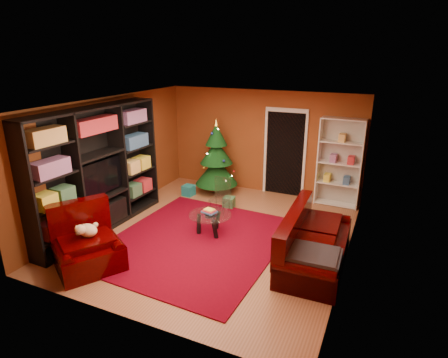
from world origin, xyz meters
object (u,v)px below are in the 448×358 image
at_px(gift_box_red, 216,186).
at_px(dog, 88,230).
at_px(rug, 196,241).
at_px(christmas_tree, 216,157).
at_px(gift_box_green, 229,202).
at_px(white_bookshelf, 340,163).
at_px(media_unit, 97,170).
at_px(armchair, 87,244).
at_px(acrylic_chair, 220,199).
at_px(coffee_table, 210,224).
at_px(sofa, 316,238).
at_px(gift_box_teal, 189,190).

relative_size(gift_box_red, dog, 0.60).
bearing_deg(rug, christmas_tree, 106.87).
xyz_separation_m(gift_box_green, white_bookshelf, (2.26, 1.21, 0.91)).
height_order(media_unit, armchair, media_unit).
relative_size(rug, dog, 8.99).
relative_size(media_unit, armchair, 2.91).
bearing_deg(acrylic_chair, christmas_tree, 116.67).
height_order(gift_box_red, armchair, armchair).
xyz_separation_m(rug, coffee_table, (0.12, 0.41, 0.21)).
distance_m(dog, coffee_table, 2.34).
height_order(armchair, sofa, sofa).
distance_m(christmas_tree, gift_box_green, 1.33).
bearing_deg(acrylic_chair, sofa, -27.40).
height_order(gift_box_teal, gift_box_red, gift_box_teal).
xyz_separation_m(gift_box_red, armchair, (-0.36, -4.21, 0.32)).
height_order(coffee_table, acrylic_chair, acrylic_chair).
height_order(media_unit, gift_box_red, media_unit).
xyz_separation_m(christmas_tree, gift_box_teal, (-0.55, -0.51, -0.80)).
relative_size(media_unit, acrylic_chair, 4.29).
height_order(gift_box_teal, coffee_table, coffee_table).
xyz_separation_m(gift_box_teal, gift_box_red, (0.47, 0.61, -0.01)).
distance_m(sofa, acrylic_chair, 2.60).
relative_size(media_unit, dog, 8.13).
distance_m(rug, media_unit, 2.41).
bearing_deg(christmas_tree, dog, -96.38).
height_order(sofa, coffee_table, sofa).
distance_m(rug, gift_box_red, 2.82).
xyz_separation_m(media_unit, armchair, (0.83, -1.27, -0.81)).
distance_m(media_unit, dog, 1.57).
relative_size(dog, coffee_table, 0.47).
relative_size(media_unit, sofa, 1.50).
height_order(media_unit, white_bookshelf, media_unit).
height_order(armchair, coffee_table, armchair).
distance_m(media_unit, armchair, 1.72).
distance_m(armchair, sofa, 3.87).
relative_size(dog, acrylic_chair, 0.53).
bearing_deg(gift_box_teal, media_unit, -107.18).
relative_size(gift_box_red, sofa, 0.11).
height_order(white_bookshelf, armchair, white_bookshelf).
height_order(christmas_tree, sofa, christmas_tree).
bearing_deg(acrylic_chair, white_bookshelf, 34.85).
bearing_deg(gift_box_teal, armchair, -88.24).
bearing_deg(christmas_tree, sofa, -38.31).
distance_m(dog, sofa, 3.86).
height_order(dog, coffee_table, dog).
distance_m(gift_box_green, gift_box_red, 1.18).
height_order(gift_box_teal, dog, dog).
relative_size(gift_box_teal, coffee_table, 0.31).
relative_size(rug, christmas_tree, 1.86).
bearing_deg(sofa, christmas_tree, 50.02).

